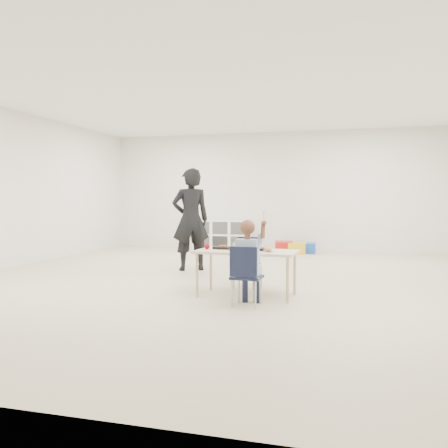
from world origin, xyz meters
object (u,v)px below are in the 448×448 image
(child, at_px, (247,258))
(adult, at_px, (191,220))
(chair_near, at_px, (247,276))
(table, at_px, (246,273))
(cubby_shelf, at_px, (222,235))

(child, xyz_separation_m, adult, (-1.51, 2.39, 0.32))
(chair_near, distance_m, child, 0.20)
(chair_near, height_order, child, child)
(adult, bearing_deg, table, 95.75)
(adult, bearing_deg, chair_near, 91.24)
(cubby_shelf, xyz_separation_m, adult, (0.40, -3.46, 0.51))
(child, distance_m, cubby_shelf, 6.15)
(chair_near, height_order, adult, adult)
(child, bearing_deg, table, 105.76)
(table, bearing_deg, child, -74.24)
(table, distance_m, chair_near, 0.55)
(table, distance_m, adult, 2.38)
(table, relative_size, adult, 0.74)
(chair_near, xyz_separation_m, cubby_shelf, (-1.91, 5.84, 0.01))
(table, xyz_separation_m, cubby_shelf, (-1.78, 5.31, 0.06))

